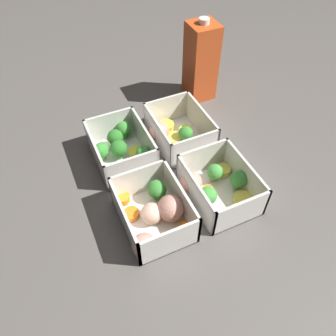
{
  "coord_description": "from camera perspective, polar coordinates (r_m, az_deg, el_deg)",
  "views": [
    {
      "loc": [
        0.4,
        -0.18,
        0.52
      ],
      "look_at": [
        0.0,
        0.0,
        0.02
      ],
      "focal_mm": 35.0,
      "sensor_mm": 36.0,
      "label": 1
    }
  ],
  "objects": [
    {
      "name": "ground_plane",
      "position": [
        0.68,
        0.0,
        -1.37
      ],
      "size": [
        4.0,
        4.0,
        0.0
      ],
      "primitive_type": "plane",
      "color": "#56514C"
    },
    {
      "name": "container_near_left",
      "position": [
        0.7,
        -7.92,
        3.23
      ],
      "size": [
        0.15,
        0.11,
        0.07
      ],
      "color": "silver",
      "rests_on": "ground_plane"
    },
    {
      "name": "container_near_right",
      "position": [
        0.59,
        -2.1,
        -7.96
      ],
      "size": [
        0.16,
        0.13,
        0.07
      ],
      "color": "silver",
      "rests_on": "ground_plane"
    },
    {
      "name": "container_far_left",
      "position": [
        0.74,
        1.33,
        6.21
      ],
      "size": [
        0.15,
        0.13,
        0.07
      ],
      "color": "silver",
      "rests_on": "ground_plane"
    },
    {
      "name": "container_far_right",
      "position": [
        0.64,
        8.43,
        -3.14
      ],
      "size": [
        0.15,
        0.13,
        0.07
      ],
      "color": "silver",
      "rests_on": "ground_plane"
    },
    {
      "name": "juice_carton",
      "position": [
        0.84,
        5.72,
        17.89
      ],
      "size": [
        0.07,
        0.07,
        0.2
      ],
      "color": "#D14C1E",
      "rests_on": "ground_plane"
    }
  ]
}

